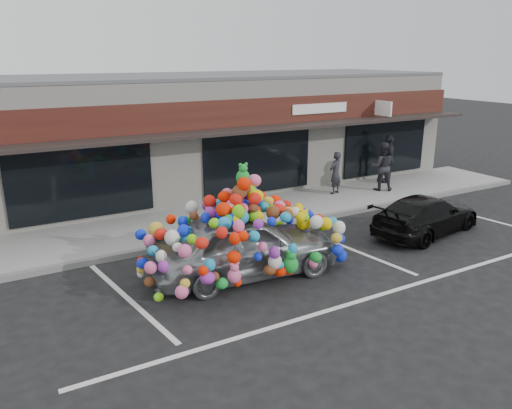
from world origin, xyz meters
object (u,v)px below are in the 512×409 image
pedestrian_b (382,166)px  black_sedan (426,215)px  toy_car (244,238)px  pedestrian_c (388,159)px  pedestrian_a (335,173)px

pedestrian_b → black_sedan: bearing=95.2°
toy_car → pedestrian_c: (8.92, 4.63, 0.15)m
toy_car → pedestrian_b: 8.75m
pedestrian_c → pedestrian_a: bearing=-49.1°
pedestrian_b → pedestrian_a: bearing=17.1°
pedestrian_a → toy_car: bearing=14.4°
black_sedan → pedestrian_a: (0.09, 4.35, 0.36)m
pedestrian_a → pedestrian_b: bearing=145.1°
pedestrian_b → pedestrian_c: (1.07, 0.78, 0.05)m
pedestrian_c → pedestrian_b: bearing=-19.6°
toy_car → black_sedan: (5.96, -0.05, -0.38)m
pedestrian_a → pedestrian_c: size_ratio=0.81×
pedestrian_b → pedestrian_c: bearing=-112.7°
toy_car → black_sedan: 5.98m
pedestrian_c → black_sedan: bearing=1.9°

